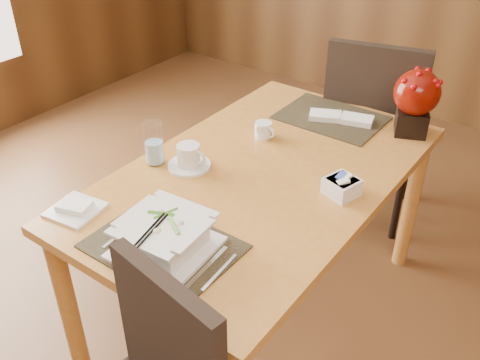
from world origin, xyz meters
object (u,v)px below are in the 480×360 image
Objects in this scene: far_chair at (373,125)px; water_glass at (154,143)px; soup_setting at (165,237)px; sugar_caddy at (342,187)px; coffee_cup at (189,158)px; berry_decor at (416,98)px; dining_table at (262,192)px; bread_plate at (75,210)px; creamer_jug at (263,130)px.

water_glass is at bearing 55.03° from far_chair.
sugar_caddy is (0.29, 0.60, -0.02)m from soup_setting.
water_glass is at bearing 132.67° from soup_setting.
berry_decor is (0.58, 0.77, 0.12)m from coffee_cup.
dining_table is at bearing 72.44° from far_chair.
bread_plate is at bearing -90.00° from water_glass.
water_glass is 1.09m from berry_decor.
coffee_cup is at bearing -92.78° from creamer_jug.
berry_decor reaches higher than creamer_jug.
berry_decor reaches higher than water_glass.
far_chair is at bearing 73.54° from coffee_cup.
berry_decor is at bearing 51.51° from creamer_jug.
sugar_caddy is at bearing 59.27° from soup_setting.
dining_table is at bearing 30.11° from coffee_cup.
berry_decor is (0.02, 0.59, 0.13)m from sugar_caddy.
coffee_cup is at bearing 117.87° from soup_setting.
bread_plate is 1.57m from far_chair.
coffee_cup is 0.59× the size of berry_decor.
dining_table is 8.69× the size of water_glass.
bread_plate is (-0.68, -0.63, -0.03)m from sugar_caddy.
berry_decor is at bearing 70.51° from soup_setting.
dining_table is 0.31m from coffee_cup.
coffee_cup reaches higher than dining_table.
coffee_cup reaches higher than sugar_caddy.
berry_decor reaches higher than bread_plate.
soup_setting is 1.05× the size of berry_decor.
soup_setting is at bearing 74.74° from far_chair.
coffee_cup is 0.59m from sugar_caddy.
soup_setting is (0.02, -0.56, 0.15)m from dining_table.
berry_decor is 1.41m from bread_plate.
far_chair is at bearing 85.89° from dining_table.
soup_setting is 3.21× the size of creamer_jug.
water_glass is at bearing -156.20° from coffee_cup.
water_glass is at bearing 90.00° from bread_plate.
creamer_jug is (0.22, 0.42, -0.05)m from water_glass.
bread_plate is 0.16× the size of far_chair.
soup_setting is at bearing -105.04° from berry_decor.
soup_setting reaches higher than coffee_cup.
creamer_jug is 0.33× the size of berry_decor.
soup_setting reaches higher than creamer_jug.
bread_plate is at bearing -93.29° from creamer_jug.
coffee_cup is 0.97m from berry_decor.
dining_table is 5.04× the size of soup_setting.
dining_table is 0.70m from bread_plate.
bread_plate is (-0.13, -0.45, -0.04)m from coffee_cup.
coffee_cup is 1.59× the size of sugar_caddy.
soup_setting is at bearing -57.67° from coffee_cup.
water_glass is 0.48m from creamer_jug.
sugar_caddy is at bearing 18.93° from water_glass.
sugar_caddy is (0.56, 0.18, -0.01)m from coffee_cup.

